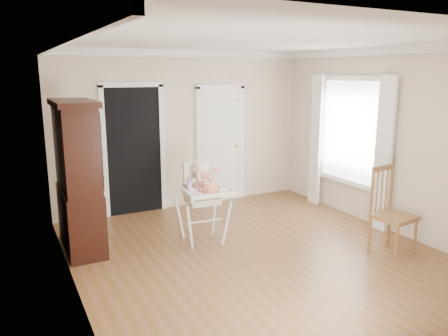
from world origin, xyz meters
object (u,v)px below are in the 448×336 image
china_cabinet (78,177)px  dining_chair (392,214)px  sippy_cup (190,185)px  cake (210,188)px  high_chair (203,193)px

china_cabinet → dining_chair: china_cabinet is taller
sippy_cup → dining_chair: size_ratio=0.16×
cake → sippy_cup: sippy_cup is taller
china_cabinet → dining_chair: 4.12m
high_chair → sippy_cup: (-0.23, -0.10, 0.16)m
china_cabinet → sippy_cup: bearing=-24.3°
high_chair → dining_chair: 2.51m
cake → dining_chair: (2.04, -1.20, -0.31)m
sippy_cup → cake: bearing=-39.9°
dining_chair → china_cabinet: bearing=144.0°
high_chair → cake: bearing=-87.4°
cake → dining_chair: size_ratio=0.22×
cake → sippy_cup: size_ratio=1.40×
high_chair → cake: size_ratio=4.57×
high_chair → cake: high_chair is taller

